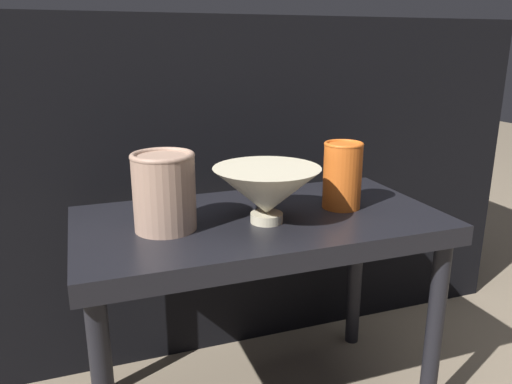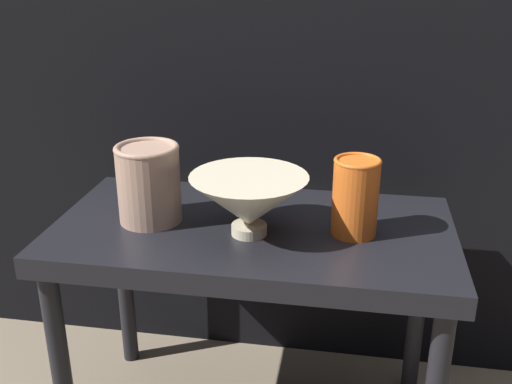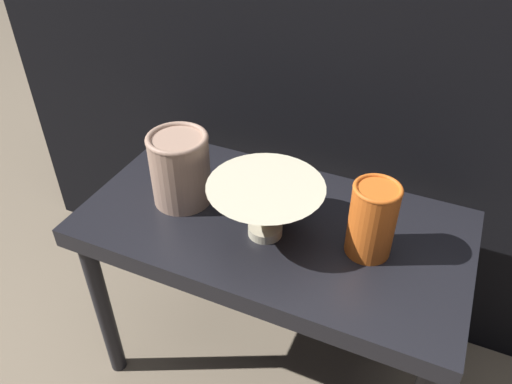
% 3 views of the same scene
% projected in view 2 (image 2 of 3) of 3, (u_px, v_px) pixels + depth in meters
% --- Properties ---
extents(table, '(0.74, 0.39, 0.46)m').
position_uv_depth(table, '(253.00, 252.00, 1.13)').
color(table, black).
rests_on(table, ground_plane).
extents(couch_backdrop, '(1.73, 0.50, 0.86)m').
position_uv_depth(couch_backdrop, '(286.00, 154.00, 1.59)').
color(couch_backdrop, black).
rests_on(couch_backdrop, ground_plane).
extents(bowl, '(0.21, 0.21, 0.11)m').
position_uv_depth(bowl, '(251.00, 202.00, 1.05)').
color(bowl, beige).
rests_on(bowl, table).
extents(vase_textured_left, '(0.12, 0.12, 0.15)m').
position_uv_depth(vase_textured_left, '(149.00, 182.00, 1.10)').
color(vase_textured_left, tan).
rests_on(vase_textured_left, table).
extents(vase_colorful_right, '(0.08, 0.08, 0.14)m').
position_uv_depth(vase_colorful_right, '(355.00, 196.00, 1.05)').
color(vase_colorful_right, orange).
rests_on(vase_colorful_right, table).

